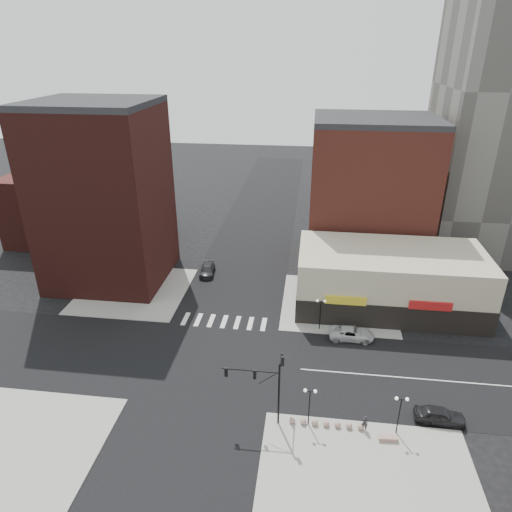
{
  "coord_description": "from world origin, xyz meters",
  "views": [
    {
      "loc": [
        10.2,
        -40.26,
        32.42
      ],
      "look_at": [
        4.41,
        5.14,
        11.0
      ],
      "focal_mm": 32.0,
      "sensor_mm": 36.0,
      "label": 1
    }
  ],
  "objects_px": {
    "traffic_signal": "(269,379)",
    "dark_sedan_north": "(207,270)",
    "street_lamp_se_a": "(310,398)",
    "dark_sedan_east": "(440,415)",
    "white_suv": "(351,333)",
    "pedestrian": "(365,423)",
    "street_lamp_ne": "(321,307)",
    "stone_bench": "(388,438)",
    "street_lamp_se_b": "(401,406)"
  },
  "relations": [
    {
      "from": "white_suv",
      "to": "street_lamp_se_a",
      "type": "bearing_deg",
      "value": 160.74
    },
    {
      "from": "street_lamp_se_a",
      "to": "pedestrian",
      "type": "relative_size",
      "value": 2.54
    },
    {
      "from": "dark_sedan_east",
      "to": "pedestrian",
      "type": "height_order",
      "value": "pedestrian"
    },
    {
      "from": "street_lamp_se_a",
      "to": "dark_sedan_east",
      "type": "distance_m",
      "value": 12.61
    },
    {
      "from": "street_lamp_se_a",
      "to": "dark_sedan_north",
      "type": "height_order",
      "value": "street_lamp_se_a"
    },
    {
      "from": "traffic_signal",
      "to": "street_lamp_se_a",
      "type": "bearing_deg",
      "value": -2.57
    },
    {
      "from": "traffic_signal",
      "to": "white_suv",
      "type": "xyz_separation_m",
      "value": [
        8.58,
        14.33,
        -4.22
      ]
    },
    {
      "from": "street_lamp_ne",
      "to": "pedestrian",
      "type": "xyz_separation_m",
      "value": [
        4.1,
        -16.0,
        -2.35
      ]
    },
    {
      "from": "street_lamp_se_a",
      "to": "dark_sedan_east",
      "type": "xyz_separation_m",
      "value": [
        12.2,
        2.0,
        -2.5
      ]
    },
    {
      "from": "street_lamp_se_b",
      "to": "street_lamp_ne",
      "type": "height_order",
      "value": "same"
    },
    {
      "from": "street_lamp_se_b",
      "to": "dark_sedan_east",
      "type": "bearing_deg",
      "value": 25.46
    },
    {
      "from": "traffic_signal",
      "to": "dark_sedan_north",
      "type": "relative_size",
      "value": 1.55
    },
    {
      "from": "street_lamp_ne",
      "to": "white_suv",
      "type": "height_order",
      "value": "street_lamp_ne"
    },
    {
      "from": "white_suv",
      "to": "pedestrian",
      "type": "height_order",
      "value": "pedestrian"
    },
    {
      "from": "traffic_signal",
      "to": "stone_bench",
      "type": "relative_size",
      "value": 4.39
    },
    {
      "from": "stone_bench",
      "to": "street_lamp_ne",
      "type": "bearing_deg",
      "value": 105.73
    },
    {
      "from": "traffic_signal",
      "to": "street_lamp_se_b",
      "type": "height_order",
      "value": "traffic_signal"
    },
    {
      "from": "traffic_signal",
      "to": "stone_bench",
      "type": "height_order",
      "value": "traffic_signal"
    },
    {
      "from": "stone_bench",
      "to": "street_lamp_se_a",
      "type": "bearing_deg",
      "value": 167.93
    },
    {
      "from": "street_lamp_se_b",
      "to": "street_lamp_se_a",
      "type": "bearing_deg",
      "value": 180.0
    },
    {
      "from": "dark_sedan_north",
      "to": "street_lamp_se_a",
      "type": "bearing_deg",
      "value": -66.43
    },
    {
      "from": "street_lamp_se_a",
      "to": "street_lamp_se_b",
      "type": "relative_size",
      "value": 1.0
    },
    {
      "from": "street_lamp_se_b",
      "to": "dark_sedan_north",
      "type": "height_order",
      "value": "street_lamp_se_b"
    },
    {
      "from": "street_lamp_ne",
      "to": "dark_sedan_north",
      "type": "height_order",
      "value": "street_lamp_ne"
    },
    {
      "from": "street_lamp_se_b",
      "to": "stone_bench",
      "type": "xyz_separation_m",
      "value": [
        -0.87,
        -1.0,
        -2.95
      ]
    },
    {
      "from": "street_lamp_se_b",
      "to": "white_suv",
      "type": "relative_size",
      "value": 0.78
    },
    {
      "from": "dark_sedan_east",
      "to": "stone_bench",
      "type": "relative_size",
      "value": 2.61
    },
    {
      "from": "dark_sedan_north",
      "to": "stone_bench",
      "type": "bearing_deg",
      "value": -57.75
    },
    {
      "from": "white_suv",
      "to": "pedestrian",
      "type": "distance_m",
      "value": 14.5
    },
    {
      "from": "traffic_signal",
      "to": "pedestrian",
      "type": "bearing_deg",
      "value": -1.09
    },
    {
      "from": "dark_sedan_east",
      "to": "dark_sedan_north",
      "type": "relative_size",
      "value": 0.92
    },
    {
      "from": "street_lamp_se_a",
      "to": "traffic_signal",
      "type": "bearing_deg",
      "value": 177.43
    },
    {
      "from": "street_lamp_se_a",
      "to": "pedestrian",
      "type": "height_order",
      "value": "street_lamp_se_a"
    },
    {
      "from": "street_lamp_ne",
      "to": "pedestrian",
      "type": "height_order",
      "value": "street_lamp_ne"
    },
    {
      "from": "pedestrian",
      "to": "white_suv",
      "type": "bearing_deg",
      "value": -87.23
    },
    {
      "from": "street_lamp_ne",
      "to": "dark_sedan_east",
      "type": "bearing_deg",
      "value": -51.34
    },
    {
      "from": "street_lamp_se_a",
      "to": "dark_sedan_east",
      "type": "relative_size",
      "value": 0.9
    },
    {
      "from": "dark_sedan_north",
      "to": "pedestrian",
      "type": "bearing_deg",
      "value": -59.32
    },
    {
      "from": "dark_sedan_east",
      "to": "street_lamp_se_a",
      "type": "bearing_deg",
      "value": 103.61
    },
    {
      "from": "white_suv",
      "to": "stone_bench",
      "type": "height_order",
      "value": "white_suv"
    },
    {
      "from": "white_suv",
      "to": "stone_bench",
      "type": "relative_size",
      "value": 3.02
    },
    {
      "from": "pedestrian",
      "to": "stone_bench",
      "type": "bearing_deg",
      "value": 155.37
    },
    {
      "from": "pedestrian",
      "to": "traffic_signal",
      "type": "bearing_deg",
      "value": 0.55
    },
    {
      "from": "street_lamp_ne",
      "to": "dark_sedan_east",
      "type": "distance_m",
      "value": 18.1
    },
    {
      "from": "dark_sedan_north",
      "to": "dark_sedan_east",
      "type": "bearing_deg",
      "value": -49.17
    },
    {
      "from": "street_lamp_se_b",
      "to": "stone_bench",
      "type": "height_order",
      "value": "street_lamp_se_b"
    },
    {
      "from": "street_lamp_se_a",
      "to": "white_suv",
      "type": "bearing_deg",
      "value": 71.63
    },
    {
      "from": "street_lamp_ne",
      "to": "stone_bench",
      "type": "relative_size",
      "value": 2.35
    },
    {
      "from": "dark_sedan_north",
      "to": "stone_bench",
      "type": "relative_size",
      "value": 2.84
    },
    {
      "from": "street_lamp_se_a",
      "to": "dark_sedan_east",
      "type": "height_order",
      "value": "street_lamp_se_a"
    }
  ]
}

